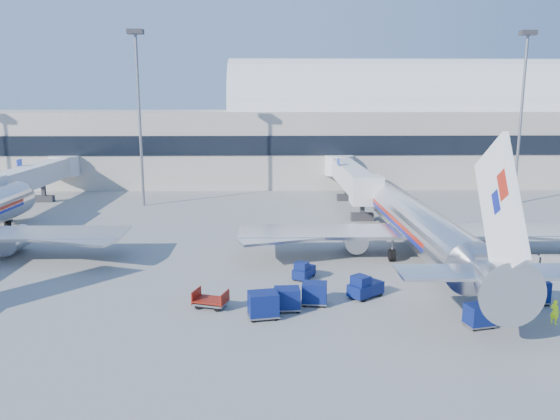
{
  "coord_description": "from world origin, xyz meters",
  "views": [
    {
      "loc": [
        -3.4,
        -42.05,
        13.76
      ],
      "look_at": [
        -2.31,
        6.0,
        4.11
      ],
      "focal_mm": 35.0,
      "sensor_mm": 36.0,
      "label": 1
    }
  ],
  "objects_px": {
    "barrier_mid": "(558,260)",
    "cart_open_red": "(211,302)",
    "cart_solo_far": "(534,291)",
    "ramp_worker": "(555,312)",
    "tug_left": "(303,271)",
    "cart_train_b": "(287,299)",
    "jetbridge_mid": "(35,176)",
    "tug_right": "(504,284)",
    "mast_east": "(523,93)",
    "cart_solo_near": "(479,315)",
    "jetbridge_near": "(349,175)",
    "barrier_near": "(520,260)",
    "airliner_main": "(420,226)",
    "tug_lead": "(365,287)",
    "mast_west": "(138,93)",
    "cart_train_c": "(263,304)",
    "cart_train_a": "(314,293)"
  },
  "relations": [
    {
      "from": "cart_solo_far",
      "to": "ramp_worker",
      "type": "bearing_deg",
      "value": -90.38
    },
    {
      "from": "barrier_mid",
      "to": "ramp_worker",
      "type": "distance_m",
      "value": 13.96
    },
    {
      "from": "tug_lead",
      "to": "tug_right",
      "type": "height_order",
      "value": "tug_lead"
    },
    {
      "from": "airliner_main",
      "to": "cart_train_a",
      "type": "relative_size",
      "value": 19.23
    },
    {
      "from": "jetbridge_near",
      "to": "barrier_near",
      "type": "height_order",
      "value": "jetbridge_near"
    },
    {
      "from": "jetbridge_near",
      "to": "cart_train_b",
      "type": "distance_m",
      "value": 39.8
    },
    {
      "from": "jetbridge_mid",
      "to": "mast_east",
      "type": "xyz_separation_m",
      "value": [
        64.4,
        -0.81,
        10.86
      ]
    },
    {
      "from": "airliner_main",
      "to": "cart_train_c",
      "type": "distance_m",
      "value": 19.31
    },
    {
      "from": "tug_right",
      "to": "cart_solo_far",
      "type": "height_order",
      "value": "same"
    },
    {
      "from": "tug_left",
      "to": "cart_solo_near",
      "type": "relative_size",
      "value": 1.29
    },
    {
      "from": "mast_west",
      "to": "barrier_near",
      "type": "relative_size",
      "value": 7.53
    },
    {
      "from": "barrier_near",
      "to": "cart_train_a",
      "type": "height_order",
      "value": "cart_train_a"
    },
    {
      "from": "mast_east",
      "to": "cart_solo_near",
      "type": "bearing_deg",
      "value": -116.63
    },
    {
      "from": "barrier_near",
      "to": "cart_train_c",
      "type": "relative_size",
      "value": 1.36
    },
    {
      "from": "jetbridge_mid",
      "to": "tug_right",
      "type": "height_order",
      "value": "jetbridge_mid"
    },
    {
      "from": "barrier_mid",
      "to": "cart_open_red",
      "type": "distance_m",
      "value": 29.96
    },
    {
      "from": "airliner_main",
      "to": "tug_lead",
      "type": "xyz_separation_m",
      "value": [
        -6.55,
        -9.81,
        -2.16
      ]
    },
    {
      "from": "airliner_main",
      "to": "jetbridge_mid",
      "type": "xyz_separation_m",
      "value": [
        -44.4,
        26.3,
        1.0
      ]
    },
    {
      "from": "mast_west",
      "to": "barrier_near",
      "type": "bearing_deg",
      "value": -36.38
    },
    {
      "from": "mast_east",
      "to": "barrier_near",
      "type": "height_order",
      "value": "mast_east"
    },
    {
      "from": "mast_east",
      "to": "cart_open_red",
      "type": "bearing_deg",
      "value": -135.21
    },
    {
      "from": "tug_right",
      "to": "cart_train_b",
      "type": "distance_m",
      "value": 16.0
    },
    {
      "from": "barrier_mid",
      "to": "cart_train_a",
      "type": "xyz_separation_m",
      "value": [
        -21.53,
        -8.63,
        0.38
      ]
    },
    {
      "from": "mast_east",
      "to": "cart_solo_far",
      "type": "height_order",
      "value": "mast_east"
    },
    {
      "from": "cart_solo_near",
      "to": "barrier_mid",
      "type": "bearing_deg",
      "value": 33.71
    },
    {
      "from": "barrier_near",
      "to": "tug_lead",
      "type": "xyz_separation_m",
      "value": [
        -14.55,
        -7.3,
        0.32
      ]
    },
    {
      "from": "barrier_near",
      "to": "cart_train_b",
      "type": "xyz_separation_m",
      "value": [
        -20.14,
        -9.66,
        0.38
      ]
    },
    {
      "from": "barrier_near",
      "to": "tug_left",
      "type": "height_order",
      "value": "tug_left"
    },
    {
      "from": "jetbridge_mid",
      "to": "tug_lead",
      "type": "relative_size",
      "value": 9.7
    },
    {
      "from": "airliner_main",
      "to": "tug_lead",
      "type": "relative_size",
      "value": 13.14
    },
    {
      "from": "airliner_main",
      "to": "ramp_worker",
      "type": "relative_size",
      "value": 23.98
    },
    {
      "from": "jetbridge_near",
      "to": "tug_lead",
      "type": "xyz_separation_m",
      "value": [
        -4.15,
        -36.11,
        -3.16
      ]
    },
    {
      "from": "mast_east",
      "to": "cart_solo_far",
      "type": "xyz_separation_m",
      "value": [
        -15.03,
        -36.67,
        -13.9
      ]
    },
    {
      "from": "tug_left",
      "to": "cart_solo_far",
      "type": "xyz_separation_m",
      "value": [
        15.61,
        -5.59,
        0.23
      ]
    },
    {
      "from": "airliner_main",
      "to": "ramp_worker",
      "type": "bearing_deg",
      "value": -72.81
    },
    {
      "from": "jetbridge_near",
      "to": "tug_left",
      "type": "xyz_separation_m",
      "value": [
        -8.24,
        -31.88,
        -3.27
      ]
    },
    {
      "from": "airliner_main",
      "to": "tug_left",
      "type": "relative_size",
      "value": 15.07
    },
    {
      "from": "tug_left",
      "to": "jetbridge_mid",
      "type": "bearing_deg",
      "value": 75.0
    },
    {
      "from": "jetbridge_mid",
      "to": "cart_open_red",
      "type": "xyz_separation_m",
      "value": [
        27.12,
        -37.82,
        -3.51
      ]
    },
    {
      "from": "cart_solo_near",
      "to": "cart_solo_far",
      "type": "xyz_separation_m",
      "value": [
        5.36,
        3.98,
        0.11
      ]
    },
    {
      "from": "barrier_near",
      "to": "tug_left",
      "type": "xyz_separation_m",
      "value": [
        -18.64,
        -3.08,
        0.21
      ]
    },
    {
      "from": "tug_right",
      "to": "cart_solo_near",
      "type": "height_order",
      "value": "tug_right"
    },
    {
      "from": "jetbridge_mid",
      "to": "tug_left",
      "type": "relative_size",
      "value": 11.12
    },
    {
      "from": "tug_right",
      "to": "tug_left",
      "type": "xyz_separation_m",
      "value": [
        -14.26,
        3.84,
        -0.1
      ]
    },
    {
      "from": "jetbridge_mid",
      "to": "tug_right",
      "type": "distance_m",
      "value": 59.94
    },
    {
      "from": "barrier_near",
      "to": "ramp_worker",
      "type": "distance_m",
      "value": 12.7
    },
    {
      "from": "mast_east",
      "to": "barrier_mid",
      "type": "relative_size",
      "value": 7.53
    },
    {
      "from": "cart_train_a",
      "to": "mast_east",
      "type": "bearing_deg",
      "value": 58.59
    },
    {
      "from": "tug_left",
      "to": "cart_train_b",
      "type": "distance_m",
      "value": 6.76
    },
    {
      "from": "tug_right",
      "to": "cart_open_red",
      "type": "distance_m",
      "value": 21.01
    }
  ]
}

